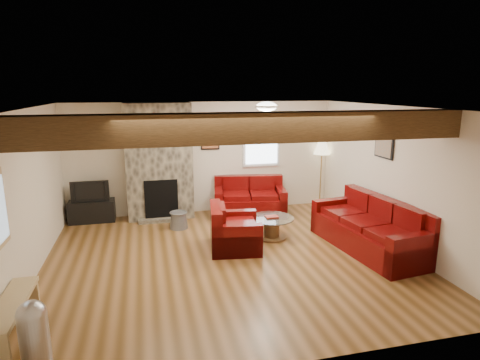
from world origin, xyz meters
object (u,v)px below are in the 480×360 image
(loveseat, at_px, (250,197))
(television, at_px, (90,190))
(floor_lamp, at_px, (322,152))
(coffee_table, at_px, (272,228))
(armchair_red, at_px, (235,227))
(tv_cabinet, at_px, (92,211))
(sofa_three, at_px, (369,225))

(loveseat, distance_m, television, 3.42)
(floor_lamp, bearing_deg, coffee_table, -134.93)
(coffee_table, bearing_deg, armchair_red, -158.07)
(loveseat, relative_size, coffee_table, 1.87)
(coffee_table, height_order, television, television)
(coffee_table, height_order, tv_cabinet, tv_cabinet)
(coffee_table, relative_size, television, 1.09)
(sofa_three, height_order, loveseat, sofa_three)
(floor_lamp, bearing_deg, armchair_red, -140.59)
(loveseat, height_order, tv_cabinet, loveseat)
(loveseat, height_order, television, television)
(tv_cabinet, relative_size, floor_lamp, 0.61)
(loveseat, xyz_separation_m, floor_lamp, (1.85, 0.32, 0.90))
(tv_cabinet, distance_m, television, 0.46)
(armchair_red, distance_m, coffee_table, 0.87)
(tv_cabinet, bearing_deg, sofa_three, -28.85)
(floor_lamp, bearing_deg, television, -179.82)
(coffee_table, bearing_deg, tv_cabinet, 152.18)
(television, relative_size, floor_lamp, 0.50)
(sofa_three, height_order, television, television)
(tv_cabinet, height_order, television, television)
(loveseat, distance_m, coffee_table, 1.52)
(floor_lamp, bearing_deg, sofa_three, -96.68)
(tv_cabinet, bearing_deg, armchair_red, -38.79)
(coffee_table, xyz_separation_m, television, (-3.43, 1.81, 0.48))
(loveseat, bearing_deg, floor_lamp, 19.68)
(loveseat, xyz_separation_m, coffee_table, (0.03, -1.51, -0.21))
(sofa_three, xyz_separation_m, coffee_table, (-1.50, 0.91, -0.24))
(sofa_three, xyz_separation_m, television, (-4.93, 2.72, 0.24))
(coffee_table, relative_size, tv_cabinet, 0.90)
(armchair_red, bearing_deg, floor_lamp, -42.83)
(loveseat, relative_size, television, 2.04)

